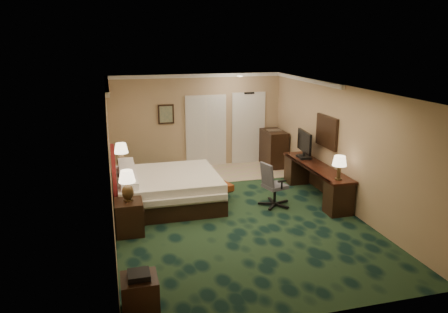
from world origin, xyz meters
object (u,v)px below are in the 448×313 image
object	(u,v)px
nightstand_far	(122,179)
side_table	(140,295)
bed_bench	(213,188)
lamp_near	(127,186)
tv	(304,145)
bed	(168,190)
minibar	(274,148)
desk_chair	(275,184)
nightstand_near	(129,217)
lamp_far	(121,156)
desk	(316,181)

from	to	relation	value
nightstand_far	side_table	xyz separation A→B (m)	(0.04, -5.25, -0.00)
bed_bench	side_table	size ratio (longest dim) A/B	2.19
lamp_near	tv	world-z (taller)	tv
lamp_near	bed_bench	size ratio (longest dim) A/B	0.51
side_table	bed	bearing A→B (deg)	76.53
lamp_near	minibar	size ratio (longest dim) A/B	0.57
desk_chair	lamp_near	bearing A→B (deg)	174.35
nightstand_near	minibar	distance (m)	5.69
bed_bench	side_table	world-z (taller)	side_table
side_table	nightstand_far	bearing A→B (deg)	90.45
tv	side_table	bearing A→B (deg)	-130.18
bed	desk_chair	distance (m)	2.42
bed	lamp_far	size ratio (longest dim) A/B	3.46
bed	lamp_far	distance (m)	1.69
nightstand_far	side_table	bearing A→B (deg)	-89.55
bed	bed_bench	size ratio (longest dim) A/B	1.91
bed	nightstand_near	bearing A→B (deg)	-125.89
bed_bench	tv	xyz separation A→B (m)	(2.34, 0.02, 0.91)
bed	desk	size ratio (longest dim) A/B	0.84
bed	desk_chair	xyz separation A→B (m)	(2.31, -0.70, 0.16)
nightstand_far	bed_bench	distance (m)	2.34
lamp_far	bed	bearing A→B (deg)	-53.72
nightstand_far	bed_bench	bearing A→B (deg)	-25.65
desk_chair	desk	bearing A→B (deg)	-1.05
bed_bench	tv	world-z (taller)	tv
nightstand_near	tv	xyz separation A→B (m)	(4.40, 1.61, 0.78)
lamp_far	tv	bearing A→B (deg)	-12.60
desk_chair	tv	bearing A→B (deg)	25.38
nightstand_far	desk	distance (m)	4.77
nightstand_near	desk	world-z (taller)	desk
lamp_far	minibar	world-z (taller)	lamp_far
desk	desk_chair	distance (m)	1.20
bed	minibar	size ratio (longest dim) A/B	2.12
bed_bench	desk_chair	distance (m)	1.57
desk	lamp_near	bearing A→B (deg)	-168.72
nightstand_far	desk	world-z (taller)	desk
nightstand_near	nightstand_far	size ratio (longest dim) A/B	1.21
lamp_near	desk	xyz separation A→B (m)	(4.40, 0.88, -0.58)
nightstand_near	minibar	size ratio (longest dim) A/B	0.62
lamp_far	desk_chair	bearing A→B (deg)	-31.42
lamp_far	desk_chair	world-z (taller)	lamp_far
tv	minibar	world-z (taller)	tv
bed_bench	side_table	distance (m)	4.71
nightstand_far	tv	xyz separation A→B (m)	(4.45, -0.99, 0.84)
nightstand_far	lamp_far	xyz separation A→B (m)	(0.03, -0.01, 0.60)
desk_chair	nightstand_far	bearing A→B (deg)	133.05
lamp_far	minibar	bearing A→B (deg)	13.00
tv	bed	bearing A→B (deg)	-169.06
minibar	desk	bearing A→B (deg)	-89.56
nightstand_far	lamp_near	bearing A→B (deg)	-88.87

